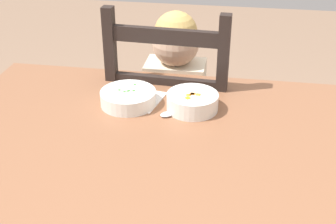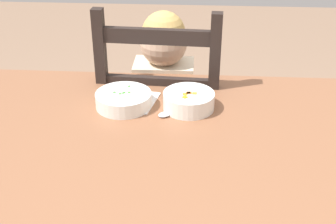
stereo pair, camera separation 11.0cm
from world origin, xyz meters
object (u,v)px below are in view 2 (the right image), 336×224
bowl_of_carrots (189,100)px  child_figure (163,99)px  spoon (170,113)px  dining_table (182,170)px  bowl_of_peas (124,99)px  dining_chair (163,135)px

bowl_of_carrots → child_figure: bearing=108.9°
child_figure → spoon: bearing=-82.0°
dining_table → bowl_of_carrots: size_ratio=8.81×
dining_table → bowl_of_carrots: bowl_of_carrots is taller
bowl_of_peas → child_figure: bearing=71.1°
bowl_of_carrots → spoon: size_ratio=1.33×
bowl_of_carrots → spoon: 0.07m
dining_table → spoon: 0.18m
dining_chair → bowl_of_peas: (-0.10, -0.30, 0.31)m
dining_chair → spoon: (0.05, -0.33, 0.29)m
child_figure → bowl_of_carrots: size_ratio=6.23×
dining_table → bowl_of_peas: 0.29m
dining_table → dining_chair: bearing=101.2°
dining_chair → bowl_of_carrots: (0.10, -0.30, 0.32)m
dining_table → bowl_of_carrots: (0.01, 0.17, 0.14)m
dining_table → child_figure: child_figure is taller
child_figure → spoon: 0.36m
dining_table → child_figure: bearing=100.9°
dining_table → spoon: spoon is taller
dining_chair → child_figure: dining_chair is taller
child_figure → bowl_of_carrots: bearing=-71.1°
bowl_of_peas → spoon: size_ratio=1.46×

